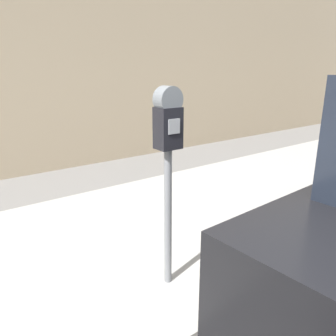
{
  "coord_description": "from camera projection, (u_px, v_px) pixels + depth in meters",
  "views": [
    {
      "loc": [
        -0.96,
        -0.47,
        1.74
      ],
      "look_at": [
        0.37,
        1.34,
        1.05
      ],
      "focal_mm": 35.0,
      "sensor_mm": 36.0,
      "label": 1
    }
  ],
  "objects": [
    {
      "name": "sidewalk",
      "position": [
        83.0,
        254.0,
        3.09
      ],
      "size": [
        24.0,
        2.8,
        0.1
      ],
      "color": "#9E9B96",
      "rests_on": "ground_plane"
    },
    {
      "name": "parking_meter",
      "position": [
        168.0,
        146.0,
        2.31
      ],
      "size": [
        0.18,
        0.14,
        1.52
      ],
      "color": "slate",
      "rests_on": "sidewalk"
    }
  ]
}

